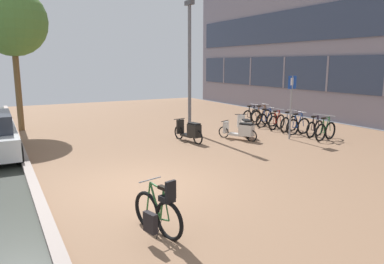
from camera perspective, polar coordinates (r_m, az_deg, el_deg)
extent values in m
cube|color=#906A4E|center=(11.68, 15.11, -4.51)|extent=(14.40, 40.00, 0.05)
cube|color=#A5948B|center=(8.63, -22.72, -10.00)|extent=(0.24, 40.00, 0.08)
cube|color=gray|center=(20.22, 20.47, 8.52)|extent=(0.10, 0.12, 1.82)
cube|color=gray|center=(22.45, 14.25, 9.02)|extent=(0.10, 0.12, 1.82)
cube|color=gray|center=(24.90, 9.19, 9.35)|extent=(0.10, 0.12, 1.82)
cube|color=gray|center=(27.50, 5.05, 9.56)|extent=(0.10, 0.12, 1.82)
torus|color=black|center=(6.42, -3.60, -13.68)|extent=(0.25, 0.71, 0.71)
torus|color=black|center=(6.88, -7.05, -12.03)|extent=(0.25, 0.71, 0.71)
cylinder|color=#306932|center=(6.60, -5.78, -10.63)|extent=(0.11, 0.31, 0.62)
cylinder|color=#306932|center=(6.47, -4.73, -11.29)|extent=(0.07, 0.14, 0.57)
cylinder|color=#306932|center=(6.46, -5.55, -8.44)|extent=(0.13, 0.38, 0.08)
cylinder|color=#306932|center=(6.52, -4.30, -13.55)|extent=(0.09, 0.24, 0.08)
cylinder|color=#306932|center=(6.37, -4.04, -11.39)|extent=(0.07, 0.16, 0.52)
cylinder|color=#306932|center=(6.73, -6.82, -9.98)|extent=(0.07, 0.15, 0.57)
cube|color=black|center=(6.32, -4.48, -8.73)|extent=(0.14, 0.24, 0.06)
cylinder|color=#ADADB2|center=(6.58, -6.58, -7.42)|extent=(0.47, 0.15, 0.02)
cube|color=black|center=(6.31, -3.94, -10.37)|extent=(0.25, 0.28, 0.10)
cube|color=black|center=(6.17, -3.36, -9.06)|extent=(0.21, 0.11, 0.32)
cube|color=black|center=(6.23, -6.53, -13.89)|extent=(0.17, 0.30, 0.34)
cylinder|color=black|center=(6.57, -5.19, -14.90)|extent=(0.17, 0.14, 0.28)
torus|color=black|center=(14.95, 19.46, -0.10)|extent=(0.72, 0.19, 0.71)
torus|color=black|center=(15.51, 20.79, 0.20)|extent=(0.72, 0.19, 0.71)
cylinder|color=#2B6734|center=(15.24, 20.33, 1.03)|extent=(0.33, 0.09, 0.63)
cylinder|color=#2B6734|center=(15.07, 19.93, 0.86)|extent=(0.15, 0.06, 0.57)
cylinder|color=#2B6734|center=(15.15, 20.30, 2.06)|extent=(0.41, 0.10, 0.08)
cylinder|color=#2B6734|center=(15.06, 19.71, -0.13)|extent=(0.26, 0.07, 0.08)
cylinder|color=#2B6734|center=(14.96, 19.67, 0.91)|extent=(0.17, 0.05, 0.52)
cylinder|color=#2B6734|center=(15.41, 20.75, 1.20)|extent=(0.15, 0.06, 0.57)
cube|color=black|center=(14.98, 19.89, 2.05)|extent=(0.23, 0.13, 0.06)
cylinder|color=#ADADB2|center=(15.32, 20.71, 2.40)|extent=(0.10, 0.48, 0.02)
torus|color=black|center=(15.54, 18.11, 0.32)|extent=(0.68, 0.22, 0.68)
torus|color=black|center=(16.05, 19.20, 0.57)|extent=(0.68, 0.22, 0.68)
cylinder|color=black|center=(15.80, 18.83, 1.35)|extent=(0.30, 0.10, 0.60)
cylinder|color=black|center=(15.65, 18.49, 1.20)|extent=(0.14, 0.06, 0.54)
cylinder|color=black|center=(15.72, 18.80, 2.29)|extent=(0.36, 0.12, 0.08)
cylinder|color=black|center=(15.64, 18.32, 0.29)|extent=(0.23, 0.08, 0.07)
cylinder|color=black|center=(15.55, 18.29, 1.24)|extent=(0.16, 0.06, 0.50)
cylinder|color=black|center=(15.96, 19.16, 1.50)|extent=(0.14, 0.06, 0.54)
cube|color=black|center=(15.57, 18.47, 2.30)|extent=(0.23, 0.14, 0.06)
cylinder|color=#ADADB2|center=(15.87, 19.14, 2.61)|extent=(0.13, 0.47, 0.02)
torus|color=black|center=(15.85, 15.45, 0.72)|extent=(0.71, 0.08, 0.71)
torus|color=black|center=(16.28, 17.04, 0.89)|extent=(0.71, 0.08, 0.71)
cylinder|color=navy|center=(16.07, 16.46, 1.72)|extent=(0.31, 0.04, 0.62)
cylinder|color=navy|center=(15.94, 15.98, 1.59)|extent=(0.14, 0.04, 0.57)
cylinder|color=navy|center=(15.99, 16.39, 2.69)|extent=(0.38, 0.04, 0.08)
cylinder|color=navy|center=(15.93, 15.75, 0.66)|extent=(0.24, 0.03, 0.08)
cylinder|color=navy|center=(15.86, 15.67, 1.64)|extent=(0.16, 0.03, 0.52)
cylinder|color=navy|center=(16.20, 16.95, 1.85)|extent=(0.14, 0.03, 0.56)
cube|color=black|center=(15.86, 15.91, 2.71)|extent=(0.22, 0.09, 0.06)
cylinder|color=#ADADB2|center=(16.11, 16.87, 2.99)|extent=(0.03, 0.48, 0.02)
torus|color=black|center=(16.38, 14.34, 1.08)|extent=(0.70, 0.23, 0.70)
torus|color=black|center=(16.89, 15.49, 1.30)|extent=(0.70, 0.23, 0.70)
cylinder|color=#B3B3B7|center=(16.64, 15.08, 2.07)|extent=(0.30, 0.10, 0.62)
cylinder|color=#B3B3B7|center=(16.50, 14.73, 1.93)|extent=(0.14, 0.07, 0.56)
cylinder|color=#B3B3B7|center=(16.57, 15.04, 3.00)|extent=(0.37, 0.12, 0.08)
cylinder|color=#B3B3B7|center=(16.48, 14.56, 1.04)|extent=(0.24, 0.08, 0.08)
cylinder|color=#B3B3B7|center=(16.40, 14.52, 1.97)|extent=(0.16, 0.06, 0.51)
cylinder|color=#B3B3B7|center=(16.80, 15.44, 2.21)|extent=(0.14, 0.06, 0.56)
cube|color=black|center=(16.41, 14.69, 3.01)|extent=(0.23, 0.14, 0.06)
cylinder|color=#ADADB2|center=(16.71, 15.39, 3.30)|extent=(0.13, 0.47, 0.02)
torus|color=black|center=(16.81, 12.54, 1.36)|extent=(0.67, 0.25, 0.68)
torus|color=black|center=(17.31, 13.66, 1.58)|extent=(0.67, 0.25, 0.68)
cylinder|color=maroon|center=(17.07, 13.25, 2.31)|extent=(0.30, 0.12, 0.60)
cylinder|color=maroon|center=(16.92, 12.91, 2.17)|extent=(0.14, 0.07, 0.54)
cylinder|color=maroon|center=(17.00, 13.20, 3.19)|extent=(0.37, 0.13, 0.08)
cylinder|color=maroon|center=(16.90, 12.75, 1.33)|extent=(0.24, 0.09, 0.07)
cylinder|color=maroon|center=(16.82, 12.70, 2.21)|extent=(0.16, 0.07, 0.50)
cylinder|color=maroon|center=(17.23, 13.60, 2.44)|extent=(0.14, 0.07, 0.54)
cube|color=black|center=(16.84, 12.87, 3.19)|extent=(0.24, 0.15, 0.06)
cylinder|color=#ADADB2|center=(17.14, 13.55, 3.48)|extent=(0.15, 0.47, 0.02)
torus|color=black|center=(17.35, 10.83, 1.73)|extent=(0.69, 0.08, 0.69)
torus|color=black|center=(17.77, 12.41, 1.88)|extent=(0.69, 0.08, 0.69)
cylinder|color=navy|center=(17.57, 11.82, 2.63)|extent=(0.32, 0.04, 0.61)
cylinder|color=navy|center=(17.45, 11.34, 2.51)|extent=(0.14, 0.04, 0.55)
cylinder|color=navy|center=(17.50, 11.73, 3.50)|extent=(0.39, 0.04, 0.08)
cylinder|color=navy|center=(17.44, 11.14, 1.69)|extent=(0.25, 0.03, 0.08)
cylinder|color=navy|center=(17.36, 11.04, 2.56)|extent=(0.17, 0.03, 0.51)
cylinder|color=navy|center=(17.70, 12.31, 2.74)|extent=(0.15, 0.03, 0.55)
cube|color=black|center=(17.37, 11.25, 3.52)|extent=(0.22, 0.09, 0.06)
cylinder|color=#ADADB2|center=(17.62, 12.21, 3.77)|extent=(0.03, 0.48, 0.02)
torus|color=black|center=(17.98, 9.99, 2.16)|extent=(0.76, 0.14, 0.75)
torus|color=black|center=(18.46, 11.59, 2.33)|extent=(0.76, 0.14, 0.75)
cylinder|color=brown|center=(18.23, 10.99, 3.10)|extent=(0.34, 0.06, 0.66)
cylinder|color=brown|center=(18.09, 10.51, 2.98)|extent=(0.15, 0.05, 0.60)
cylinder|color=brown|center=(18.15, 10.90, 4.02)|extent=(0.43, 0.07, 0.09)
cylinder|color=brown|center=(18.07, 10.30, 2.11)|extent=(0.27, 0.05, 0.08)
cylinder|color=brown|center=(17.99, 10.20, 3.03)|extent=(0.18, 0.04, 0.55)
cylinder|color=brown|center=(18.38, 11.48, 3.23)|extent=(0.16, 0.04, 0.60)
cube|color=black|center=(18.01, 10.41, 4.03)|extent=(0.23, 0.11, 0.06)
cylinder|color=#ADADB2|center=(18.29, 11.38, 4.29)|extent=(0.06, 0.48, 0.02)
torus|color=black|center=(18.45, 8.63, 2.33)|extent=(0.69, 0.21, 0.69)
torus|color=black|center=(18.94, 9.91, 2.51)|extent=(0.69, 0.21, 0.69)
cylinder|color=black|center=(18.71, 9.43, 3.20)|extent=(0.32, 0.10, 0.61)
cylinder|color=black|center=(18.56, 9.04, 3.08)|extent=(0.14, 0.06, 0.55)
cylinder|color=black|center=(18.64, 9.35, 4.02)|extent=(0.39, 0.12, 0.08)
cylinder|color=black|center=(18.55, 8.87, 2.30)|extent=(0.25, 0.08, 0.08)
cylinder|color=black|center=(18.47, 8.79, 3.12)|extent=(0.17, 0.06, 0.51)
cylinder|color=black|center=(18.86, 9.82, 3.32)|extent=(0.15, 0.06, 0.55)
cube|color=black|center=(18.49, 8.96, 4.03)|extent=(0.23, 0.13, 0.06)
cylinder|color=#ADADB2|center=(18.78, 9.74, 4.28)|extent=(0.13, 0.47, 0.02)
torus|color=black|center=(14.21, 9.27, -0.60)|extent=(0.24, 0.45, 0.47)
torus|color=black|center=(14.82, 4.97, -0.03)|extent=(0.24, 0.45, 0.47)
cube|color=silver|center=(14.51, 7.07, -0.39)|extent=(0.55, 0.76, 0.08)
cube|color=silver|center=(14.28, 8.49, 0.28)|extent=(0.50, 0.63, 0.43)
cube|color=black|center=(14.24, 8.52, 1.25)|extent=(0.45, 0.57, 0.06)
cylinder|color=silver|center=(14.77, 5.06, 0.85)|extent=(0.11, 0.14, 0.48)
cube|color=silver|center=(14.73, 5.31, 0.74)|extent=(0.32, 0.21, 0.47)
cylinder|color=black|center=(14.72, 5.16, 1.74)|extent=(0.49, 0.24, 0.03)
torus|color=black|center=(14.76, 8.69, -0.01)|extent=(0.26, 0.53, 0.55)
torus|color=black|center=(15.97, 7.55, 0.83)|extent=(0.26, 0.53, 0.55)
cube|color=silver|center=(15.37, 8.10, 0.34)|extent=(0.53, 0.76, 0.08)
cube|color=silver|center=(14.95, 8.49, 0.88)|extent=(0.49, 0.63, 0.44)
cube|color=black|center=(14.91, 8.52, 1.82)|extent=(0.44, 0.57, 0.06)
cylinder|color=silver|center=(15.90, 7.60, 1.79)|extent=(0.11, 0.14, 0.55)
cube|color=silver|center=(15.84, 7.66, 1.66)|extent=(0.33, 0.20, 0.55)
cylinder|color=black|center=(15.84, 7.64, 2.76)|extent=(0.49, 0.23, 0.03)
torus|color=black|center=(13.57, 0.90, -0.83)|extent=(0.15, 0.56, 0.56)
torus|color=black|center=(14.50, -2.07, -0.08)|extent=(0.15, 0.56, 0.56)
cube|color=black|center=(14.04, -0.64, -0.54)|extent=(0.39, 0.71, 0.08)
cube|color=black|center=(13.70, 0.33, 0.20)|extent=(0.38, 0.57, 0.48)
cube|color=black|center=(13.65, 0.34, 1.31)|extent=(0.33, 0.51, 0.06)
cylinder|color=black|center=(14.44, -2.02, 0.99)|extent=(0.09, 0.13, 0.56)
cube|color=black|center=(14.38, -1.85, 0.85)|extent=(0.33, 0.13, 0.55)
cylinder|color=black|center=(14.37, -1.97, 2.06)|extent=(0.52, 0.11, 0.03)
cylinder|color=black|center=(14.89, -26.08, -0.67)|extent=(0.20, 0.62, 0.62)
cylinder|color=black|center=(12.06, -25.38, -3.07)|extent=(0.20, 0.62, 0.62)
cylinder|color=gray|center=(14.79, 15.18, 3.66)|extent=(0.07, 0.07, 2.49)
cube|color=#1E45AB|center=(14.70, 15.41, 7.50)|extent=(0.40, 0.02, 0.50)
cube|color=white|center=(14.66, 15.37, 7.61)|extent=(0.14, 0.01, 0.28)
cylinder|color=slate|center=(15.59, -0.39, 9.50)|extent=(0.14, 0.14, 5.27)
cube|color=#4C4C51|center=(15.77, -0.40, 19.57)|extent=(0.20, 0.52, 0.18)
cylinder|color=brown|center=(17.90, -25.53, 6.09)|extent=(0.26, 0.26, 3.69)
sphere|color=#537E36|center=(17.94, -26.30, 15.24)|extent=(2.93, 2.93, 2.93)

